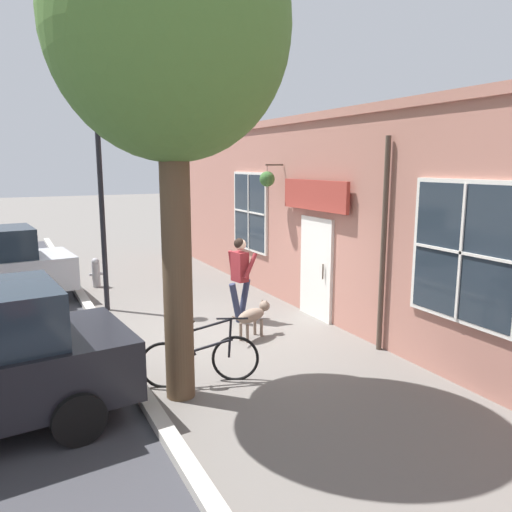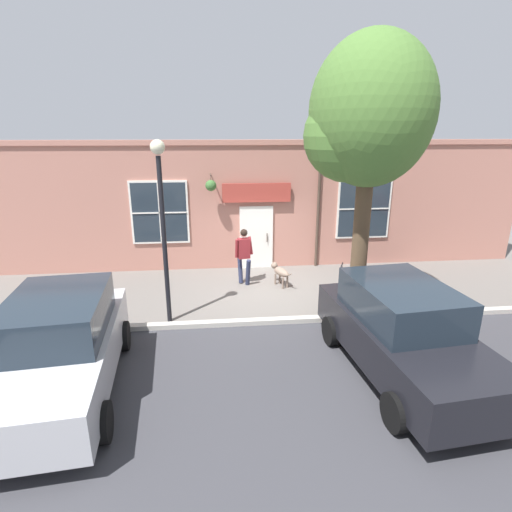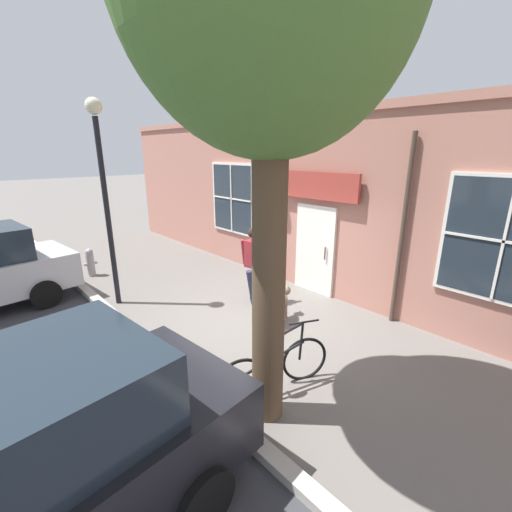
# 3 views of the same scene
# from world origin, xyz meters

# --- Properties ---
(ground_plane) EXTENTS (90.00, 90.00, 0.00)m
(ground_plane) POSITION_xyz_m (0.00, 0.00, 0.00)
(ground_plane) COLOR #66605B
(curb_and_road) EXTENTS (10.10, 28.00, 0.12)m
(curb_and_road) POSITION_xyz_m (5.85, 0.00, 0.02)
(curb_and_road) COLOR #B2ADA3
(curb_and_road) RESTS_ON ground_plane
(storefront_facade) EXTENTS (0.95, 18.00, 4.17)m
(storefront_facade) POSITION_xyz_m (-2.34, 0.00, 2.10)
(storefront_facade) COLOR #B27566
(storefront_facade) RESTS_ON ground_plane
(pedestrian_walking) EXTENTS (0.61, 0.55, 1.71)m
(pedestrian_walking) POSITION_xyz_m (-0.67, -0.63, 1.03)
(pedestrian_walking) COLOR #282D47
(pedestrian_walking) RESTS_ON ground_plane
(dog_on_leash) EXTENTS (1.01, 0.53, 0.66)m
(dog_on_leash) POSITION_xyz_m (-0.44, 0.44, 0.43)
(dog_on_leash) COLOR #7F6B5B
(dog_on_leash) RESTS_ON ground_plane
(street_tree_by_curb) EXTENTS (3.04, 2.84, 6.52)m
(street_tree_by_curb) POSITION_xyz_m (1.48, 1.98, 4.67)
(street_tree_by_curb) COLOR brown
(street_tree_by_curb) RESTS_ON ground_plane
(leaning_bicycle) EXTENTS (1.67, 0.56, 1.01)m
(leaning_bicycle) POSITION_xyz_m (1.12, 1.84, 0.38)
(leaning_bicycle) COLOR black
(leaning_bicycle) RESTS_ON ground_plane
(parked_car_nearest_curb) EXTENTS (4.45, 2.24, 1.75)m
(parked_car_nearest_curb) POSITION_xyz_m (4.21, -4.17, 0.88)
(parked_car_nearest_curb) COLOR #B7B7BC
(parked_car_nearest_curb) RESTS_ON ground_plane
(parked_car_mid_block) EXTENTS (4.45, 2.24, 1.75)m
(parked_car_mid_block) POSITION_xyz_m (4.27, 1.96, 0.88)
(parked_car_mid_block) COLOR black
(parked_car_mid_block) RESTS_ON ground_plane
(street_lamp) EXTENTS (0.32, 0.32, 4.26)m
(street_lamp) POSITION_xyz_m (1.63, -2.62, 2.84)
(street_lamp) COLOR black
(street_lamp) RESTS_ON ground_plane
(fire_hydrant) EXTENTS (0.34, 0.20, 0.77)m
(fire_hydrant) POSITION_xyz_m (1.48, -4.87, 0.40)
(fire_hydrant) COLOR #99999E
(fire_hydrant) RESTS_ON ground_plane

